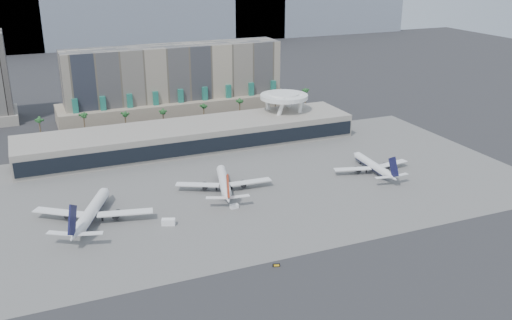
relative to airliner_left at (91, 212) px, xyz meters
name	(u,v)px	position (x,y,z in m)	size (l,w,h in m)	color
ground	(283,243)	(58.30, -42.40, -4.05)	(900.00, 900.00, 0.00)	#232326
apron_pad	(228,186)	(58.30, 12.60, -4.02)	(260.00, 130.00, 0.06)	#5B5B59
mountain_ridge	(118,16)	(86.18, 427.60, 25.84)	(680.00, 60.00, 70.00)	gray
hotel	(175,87)	(68.30, 132.01, 12.75)	(140.00, 30.00, 42.00)	tan
terminal	(191,135)	(58.30, 67.44, 2.46)	(170.00, 32.50, 14.50)	gray
saucer_structure	(284,99)	(113.30, 73.60, 14.40)	(26.00, 26.00, 21.89)	white
palm_row	(185,110)	(65.30, 102.60, 6.44)	(157.80, 2.80, 13.10)	brown
airliner_left	(91,212)	(0.00, 0.00, 0.00)	(42.25, 43.50, 16.07)	white
airliner_centre	(224,182)	(55.08, 8.53, -0.41)	(39.53, 41.02, 14.45)	white
airliner_right	(373,166)	(124.26, 1.98, -0.72)	(37.17, 38.33, 13.22)	white
service_vehicle_a	(168,222)	(25.44, -13.68, -2.85)	(4.92, 2.40, 2.40)	white
service_vehicle_b	(234,206)	(52.77, -9.43, -3.24)	(3.18, 1.82, 1.64)	white
taxiway_sign	(276,265)	(49.62, -55.66, -3.52)	(2.35, 1.00, 1.07)	black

